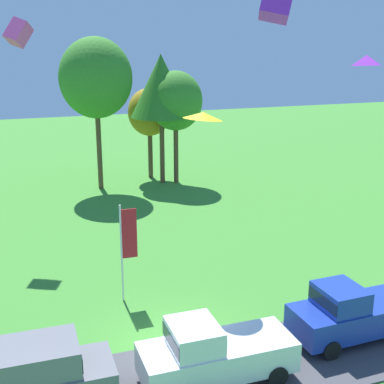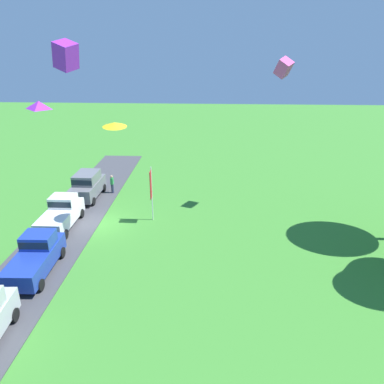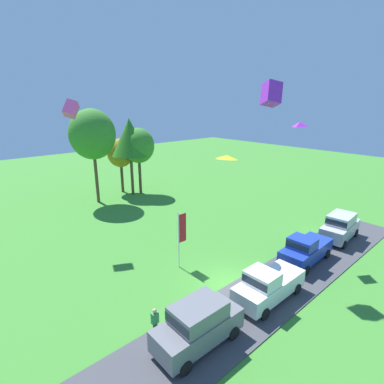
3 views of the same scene
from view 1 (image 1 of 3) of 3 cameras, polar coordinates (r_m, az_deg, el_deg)
ground_plane at (r=20.30m, az=-2.02°, el=-15.79°), size 120.00×120.00×0.00m
pavement_strip at (r=18.50m, az=0.19°, el=-19.22°), size 36.00×4.40×0.06m
car_suv_far_end at (r=16.96m, az=-16.48°, el=-18.44°), size 4.63×2.10×2.28m
car_pickup_mid_row at (r=17.75m, az=2.11°, el=-16.72°), size 5.00×2.05×2.14m
car_pickup_near_entrance at (r=20.83m, az=16.75°, el=-12.14°), size 5.06×2.17×2.14m
tree_left_of_center at (r=38.73m, az=-10.23°, el=11.86°), size 5.13×5.13×10.82m
tree_right_of_center at (r=41.73m, az=-4.56°, el=8.45°), size 3.33×3.33×7.02m
tree_far_right at (r=39.83m, az=-3.31°, el=11.22°), size 4.55×4.55×9.61m
tree_far_left at (r=40.00m, az=-1.76°, el=9.66°), size 3.99×3.99×8.41m
flag_banner at (r=22.26m, az=-6.98°, el=-5.14°), size 0.71×0.08×4.25m
kite_diamond_topmost at (r=20.85m, az=18.10°, el=13.22°), size 1.17×1.04×0.42m
kite_delta_over_trees at (r=20.12m, az=1.18°, el=8.14°), size 1.85×1.84×0.43m
kite_box_near_flag at (r=29.79m, az=-18.04°, el=15.85°), size 1.61×1.45×1.64m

